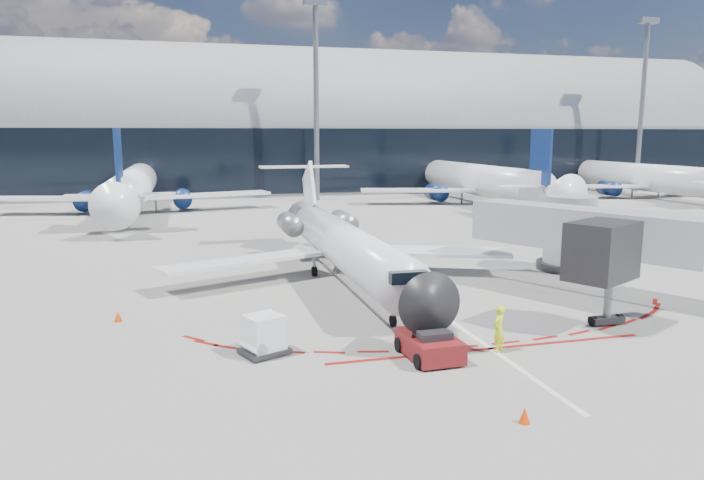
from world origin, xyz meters
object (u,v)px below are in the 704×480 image
object	(u,v)px
ramp_worker	(499,329)
pushback_tug	(430,345)
uld_container	(264,335)
regional_jet	(341,243)

from	to	relation	value
ramp_worker	pushback_tug	bearing A→B (deg)	-38.57
pushback_tug	uld_container	xyz separation A→B (m)	(-6.27, 2.05, 0.27)
regional_jet	uld_container	bearing A→B (deg)	-117.11
regional_jet	uld_container	size ratio (longest dim) A/B	12.49
pushback_tug	ramp_worker	distance (m)	2.98
regional_jet	ramp_worker	world-z (taller)	regional_jet
ramp_worker	regional_jet	bearing A→B (deg)	-115.31
pushback_tug	ramp_worker	world-z (taller)	ramp_worker
regional_jet	ramp_worker	bearing A→B (deg)	-77.84
pushback_tug	ramp_worker	size ratio (longest dim) A/B	2.44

